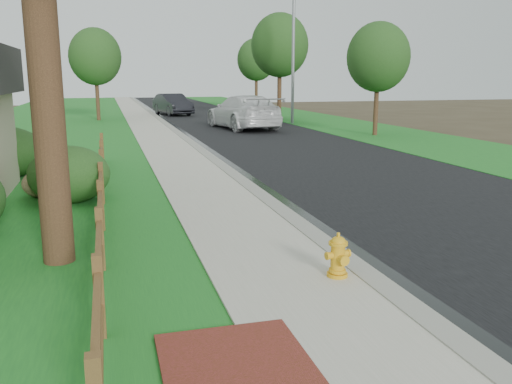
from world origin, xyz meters
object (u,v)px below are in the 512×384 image
object	(u,v)px
white_suv	(243,112)
streetlight	(291,36)
dark_car_mid	(252,110)
ranch_fence	(101,192)
fire_hydrant	(338,257)

from	to	relation	value
white_suv	streetlight	distance (m)	6.54
dark_car_mid	streetlight	bearing A→B (deg)	86.26
ranch_fence	white_suv	size ratio (longest dim) A/B	2.44
ranch_fence	white_suv	xyz separation A→B (m)	(8.26, 19.92, 0.41)
fire_hydrant	dark_car_mid	world-z (taller)	dark_car_mid
ranch_fence	dark_car_mid	world-z (taller)	dark_car_mid
ranch_fence	white_suv	distance (m)	21.57
fire_hydrant	white_suv	distance (m)	25.36
white_suv	streetlight	world-z (taller)	streetlight
fire_hydrant	streetlight	bearing A→B (deg)	72.51
ranch_fence	fire_hydrant	bearing A→B (deg)	-54.87
ranch_fence	streetlight	xyz separation A→B (m)	(12.12, 22.37, 5.09)
streetlight	dark_car_mid	bearing A→B (deg)	104.79
fire_hydrant	dark_car_mid	xyz separation A→B (m)	(7.30, 32.34, 0.27)
ranch_fence	streetlight	bearing A→B (deg)	61.56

